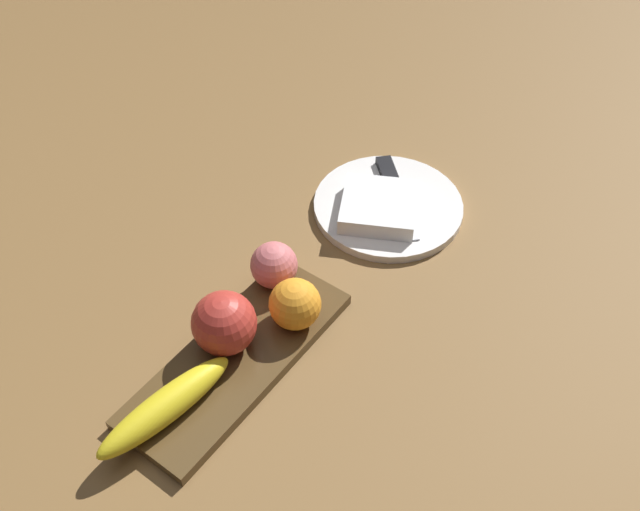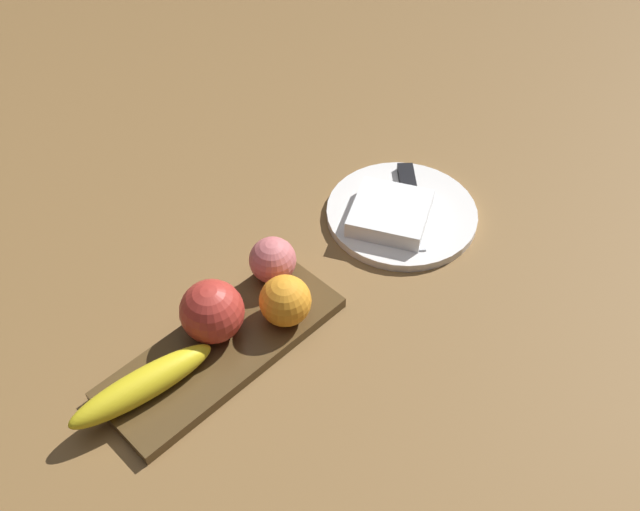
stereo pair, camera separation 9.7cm
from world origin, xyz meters
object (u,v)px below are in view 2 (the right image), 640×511
fruit_tray (223,347)px  orange_near_apple (287,302)px  knife (409,192)px  apple (212,311)px  banana (142,385)px  folded_napkin (390,213)px  dinner_plate (402,214)px  peach (273,260)px

fruit_tray → orange_near_apple: size_ratio=4.85×
fruit_tray → knife: 0.38m
fruit_tray → apple: apple is taller
banana → folded_napkin: (-0.43, 0.01, -0.01)m
dinner_plate → fruit_tray: bearing=0.0°
peach → dinner_plate: size_ratio=0.28×
fruit_tray → peach: size_ratio=5.12×
orange_near_apple → folded_napkin: bearing=-172.8°
fruit_tray → apple: size_ratio=4.01×
orange_near_apple → folded_napkin: (-0.23, -0.03, -0.02)m
peach → dinner_plate: 0.23m
knife → apple: bearing=-47.7°
dinner_plate → folded_napkin: 0.03m
fruit_tray → dinner_plate: (-0.35, -0.00, -0.00)m
banana → peach: size_ratio=2.90×
fruit_tray → folded_napkin: folded_napkin is taller
peach → dinner_plate: (-0.22, 0.04, -0.04)m
apple → fruit_tray: bearing=74.6°
orange_near_apple → dinner_plate: size_ratio=0.30×
orange_near_apple → peach: size_ratio=1.06×
dinner_plate → orange_near_apple: bearing=6.4°
apple → orange_near_apple: (-0.08, 0.05, -0.01)m
peach → knife: 0.26m
fruit_tray → folded_napkin: (-0.32, 0.00, 0.02)m
banana → peach: 0.24m
peach → folded_napkin: (-0.20, 0.04, -0.02)m
fruit_tray → knife: bearing=-177.7°
orange_near_apple → fruit_tray: bearing=-19.2°
folded_napkin → peach: bearing=-10.9°
fruit_tray → peach: bearing=-162.9°
dinner_plate → folded_napkin: (0.03, 0.00, 0.02)m
orange_near_apple → banana: bearing=-10.8°
orange_near_apple → knife: orange_near_apple is taller
peach → dinner_plate: bearing=170.5°
fruit_tray → peach: peach is taller
banana → folded_napkin: 0.43m
banana → knife: bearing=9.3°
fruit_tray → banana: bearing=-4.1°
folded_napkin → dinner_plate: bearing=-180.0°
banana → dinner_plate: bearing=7.4°
knife → banana: bearing=-46.0°
folded_napkin → knife: (-0.06, -0.02, -0.01)m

